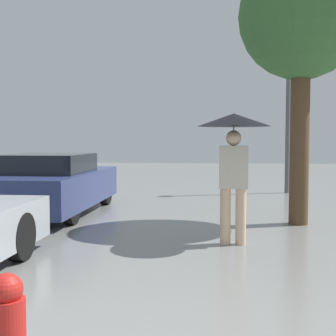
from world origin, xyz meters
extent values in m
cylinder|color=beige|center=(0.26, 5.95, 0.42)|extent=(0.16, 0.16, 0.84)
cylinder|color=beige|center=(0.49, 5.95, 0.42)|extent=(0.16, 0.16, 0.84)
cube|color=beige|center=(0.37, 5.95, 1.16)|extent=(0.42, 0.25, 0.63)
sphere|color=beige|center=(0.37, 5.95, 1.59)|extent=(0.23, 0.23, 0.23)
cylinder|color=#515456|center=(0.37, 5.95, 1.43)|extent=(0.02, 0.02, 0.67)
cone|color=black|center=(0.37, 5.95, 1.86)|extent=(1.08, 1.08, 0.19)
cylinder|color=black|center=(-2.40, 4.71, 0.31)|extent=(0.18, 0.63, 0.63)
cube|color=navy|center=(-3.38, 8.62, 0.53)|extent=(1.88, 4.35, 0.70)
cube|color=black|center=(-3.38, 8.41, 1.07)|extent=(1.60, 1.96, 0.39)
cylinder|color=black|center=(-4.23, 9.97, 0.33)|extent=(0.18, 0.66, 0.66)
cylinder|color=black|center=(-2.53, 9.97, 0.33)|extent=(0.18, 0.66, 0.66)
cylinder|color=black|center=(-2.53, 7.28, 0.33)|extent=(0.18, 0.66, 0.66)
cylinder|color=brown|center=(1.64, 7.77, 1.58)|extent=(0.35, 0.35, 3.16)
sphere|color=#386633|center=(1.64, 7.77, 3.79)|extent=(2.28, 2.28, 2.28)
cylinder|color=#515456|center=(2.20, 12.94, 2.42)|extent=(0.13, 0.13, 4.84)
sphere|color=beige|center=(2.20, 12.94, 4.95)|extent=(0.38, 0.38, 0.38)
cylinder|color=#B21E19|center=(-1.27, 1.89, 0.25)|extent=(0.25, 0.25, 0.51)
sphere|color=#B21E19|center=(-1.27, 1.89, 0.57)|extent=(0.22, 0.22, 0.22)
camera|label=1|loc=(0.11, -1.02, 1.56)|focal=50.00mm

